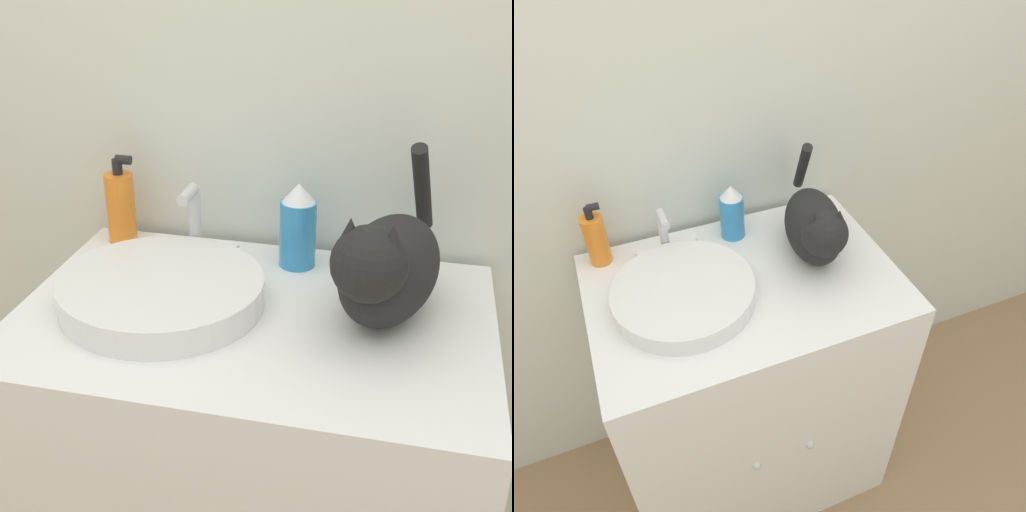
% 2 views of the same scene
% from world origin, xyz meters
% --- Properties ---
extents(wall_back, '(6.00, 0.05, 2.50)m').
position_xyz_m(wall_back, '(0.00, 0.58, 1.25)').
color(wall_back, silver).
rests_on(wall_back, ground_plane).
extents(sink_basin, '(0.35, 0.35, 0.05)m').
position_xyz_m(sink_basin, '(-0.16, 0.26, 0.94)').
color(sink_basin, white).
rests_on(sink_basin, vanity_cabinet).
extents(faucet, '(0.17, 0.08, 0.15)m').
position_xyz_m(faucet, '(-0.16, 0.45, 0.97)').
color(faucet, silver).
rests_on(faucet, vanity_cabinet).
extents(cat, '(0.21, 0.40, 0.26)m').
position_xyz_m(cat, '(0.21, 0.30, 1.01)').
color(cat, black).
rests_on(cat, vanity_cabinet).
extents(soap_bottle, '(0.06, 0.06, 0.18)m').
position_xyz_m(soap_bottle, '(-0.32, 0.49, 0.99)').
color(soap_bottle, orange).
rests_on(soap_bottle, vanity_cabinet).
extents(spray_bottle, '(0.07, 0.07, 0.16)m').
position_xyz_m(spray_bottle, '(0.04, 0.46, 0.99)').
color(spray_bottle, '#338CCC').
rests_on(spray_bottle, vanity_cabinet).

